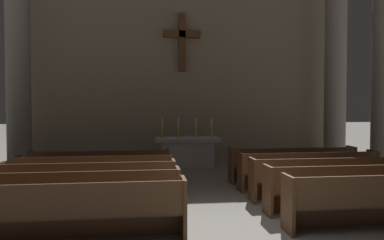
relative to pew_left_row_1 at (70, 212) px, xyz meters
name	(u,v)px	position (x,y,z in m)	size (l,w,h in m)	color
ground_plane	(236,235)	(2.59, 0.04, -0.48)	(80.00, 80.00, 0.00)	gray
pew_left_row_1	(70,212)	(0.00, 0.00, 0.00)	(3.52, 0.50, 0.95)	brown
pew_left_row_2	(81,196)	(0.00, 1.00, 0.00)	(3.52, 0.50, 0.95)	brown
pew_left_row_3	(89,184)	(0.00, 1.99, 0.00)	(3.52, 0.50, 0.95)	brown
pew_left_row_4	(95,175)	(0.00, 2.99, 0.00)	(3.52, 0.50, 0.95)	brown
pew_left_row_5	(100,168)	(0.00, 3.99, 0.00)	(3.52, 0.50, 0.95)	brown
pew_right_row_2	(354,188)	(5.17, 1.00, 0.00)	(3.52, 0.50, 0.95)	brown
pew_right_row_3	(328,178)	(5.17, 1.99, 0.00)	(3.52, 0.50, 0.95)	brown
pew_right_row_4	(309,170)	(5.17, 2.99, 0.00)	(3.52, 0.50, 0.95)	brown
pew_right_row_5	(293,164)	(5.17, 3.99, 0.00)	(3.52, 0.50, 0.95)	brown
column_left_third	(18,57)	(-3.03, 7.36, 3.23)	(1.18, 1.18, 7.58)	gray
column_right_third	(335,62)	(8.20, 7.36, 3.23)	(1.18, 1.18, 7.58)	gray
altar	(187,151)	(2.59, 6.85, 0.06)	(2.20, 0.90, 1.01)	#A8A399
candlestick_outer_left	(162,131)	(1.74, 6.85, 0.75)	(0.16, 0.16, 0.68)	#B79338
candlestick_inner_left	(178,131)	(2.29, 6.85, 0.75)	(0.16, 0.16, 0.68)	#B79338
candlestick_inner_right	(196,131)	(2.89, 6.85, 0.75)	(0.16, 0.16, 0.68)	#B79338
candlestick_outer_right	(212,131)	(3.44, 6.85, 0.75)	(0.16, 0.16, 0.68)	#B79338
apse_with_cross	(181,54)	(2.59, 8.82, 3.62)	(12.49, 0.51, 8.19)	gray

